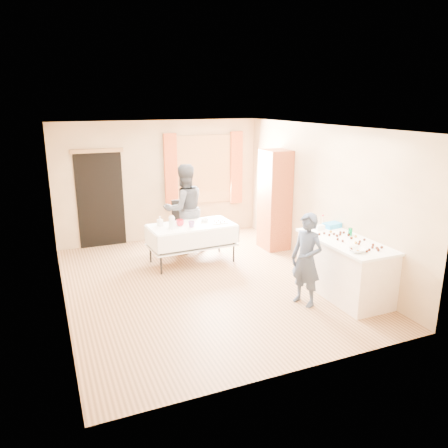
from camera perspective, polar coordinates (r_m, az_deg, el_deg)
name	(u,v)px	position (r m, az deg, el deg)	size (l,w,h in m)	color
floor	(205,284)	(7.50, -2.45, -7.80)	(4.50, 5.50, 0.02)	#9E7047
ceiling	(203,127)	(6.89, -2.71, 12.60)	(4.50, 5.50, 0.02)	white
wall_back	(160,181)	(9.66, -8.31, 5.56)	(4.50, 0.02, 2.60)	tan
wall_front	(295,267)	(4.71, 9.27, -5.52)	(4.50, 0.02, 2.60)	tan
wall_left	(56,224)	(6.67, -21.09, 0.02)	(0.02, 5.50, 2.60)	tan
wall_right	(321,197)	(8.12, 12.57, 3.40)	(0.02, 5.50, 2.60)	tan
window_frame	(204,170)	(9.89, -2.65, 7.12)	(1.32, 0.06, 1.52)	olive
window_pane	(204,170)	(9.87, -2.62, 7.10)	(1.20, 0.02, 1.40)	white
curtain_left	(171,172)	(9.60, -6.94, 6.76)	(0.28, 0.06, 1.65)	#B0461F
curtain_right	(236,168)	(10.13, 1.62, 7.34)	(0.28, 0.06, 1.65)	#B0461F
doorway	(100,200)	(9.46, -15.83, 3.04)	(0.95, 0.04, 2.00)	black
door_lintel	(97,151)	(9.27, -16.28, 9.17)	(1.05, 0.06, 0.08)	olive
cabinet	(275,200)	(9.04, 6.64, 3.13)	(0.50, 0.60, 2.05)	brown
counter	(344,267)	(7.19, 15.45, -5.47)	(0.80, 1.68, 0.91)	#F6E2CF
party_table	(192,240)	(8.30, -4.22, -2.10)	(1.65, 0.90, 0.75)	black
chair	(184,234)	(9.20, -5.20, -1.28)	(0.42, 0.42, 1.00)	black
girl	(307,260)	(6.63, 10.73, -4.62)	(0.50, 0.60, 1.42)	#252E44
woman	(184,209)	(8.82, -5.20, 2.01)	(0.93, 0.76, 1.80)	black
soda_can	(350,232)	(7.28, 16.17, -0.97)	(0.07, 0.07, 0.12)	#017838
mixing_bowl	(357,250)	(6.52, 16.97, -3.29)	(0.27, 0.27, 0.06)	white
foam_block	(320,227)	(7.47, 12.40, -0.45)	(0.15, 0.10, 0.08)	white
blue_basket	(332,225)	(7.66, 13.95, -0.15)	(0.30, 0.20, 0.08)	#2390DC
pitcher	(172,223)	(7.95, -6.82, 0.13)	(0.11, 0.11, 0.22)	silver
cup_red	(180,223)	(8.15, -5.76, 0.17)	(0.19, 0.19, 0.12)	red
cup_rainbow	(192,224)	(8.04, -4.27, -0.03)	(0.16, 0.16, 0.11)	red
small_bowl	(205,220)	(8.41, -2.51, 0.50)	(0.16, 0.16, 0.05)	white
pastry_tray	(219,222)	(8.30, -0.60, 0.21)	(0.28, 0.20, 0.02)	white
bottle	(160,221)	(8.17, -8.37, 0.39)	(0.11, 0.11, 0.19)	white
cake_balls	(352,241)	(6.95, 16.39, -2.12)	(0.53, 1.06, 0.04)	#3F2314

